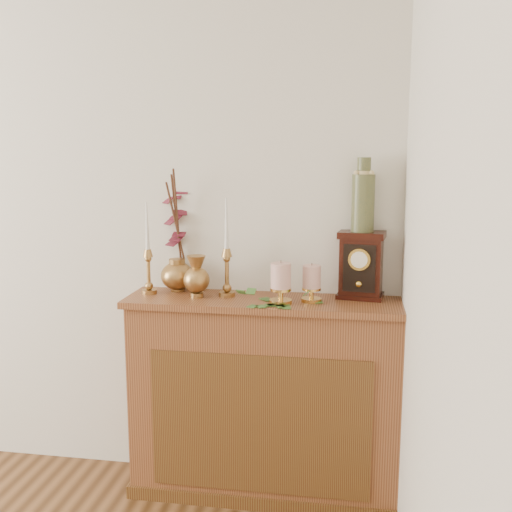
% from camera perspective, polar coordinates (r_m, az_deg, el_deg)
% --- Properties ---
extents(console_shelf, '(1.24, 0.34, 0.93)m').
position_cam_1_polar(console_shelf, '(2.81, 0.79, -13.90)').
color(console_shelf, brown).
rests_on(console_shelf, ground).
extents(candlestick_left, '(0.07, 0.07, 0.42)m').
position_cam_1_polar(candlestick_left, '(2.77, -10.22, -0.75)').
color(candlestick_left, '#AE8045').
rests_on(candlestick_left, console_shelf).
extents(candlestick_center, '(0.07, 0.07, 0.44)m').
position_cam_1_polar(candlestick_center, '(2.68, -2.80, -0.80)').
color(candlestick_center, '#AE8045').
rests_on(candlestick_center, console_shelf).
extents(bud_vase, '(0.12, 0.12, 0.19)m').
position_cam_1_polar(bud_vase, '(2.68, -5.69, -1.99)').
color(bud_vase, '#AE8045').
rests_on(bud_vase, console_shelf).
extents(ginger_jar, '(0.23, 0.25, 0.57)m').
position_cam_1_polar(ginger_jar, '(2.83, -7.55, 1.95)').
color(ginger_jar, '#AE8045').
rests_on(ginger_jar, console_shelf).
extents(pillar_candle_left, '(0.10, 0.10, 0.19)m').
position_cam_1_polar(pillar_candle_left, '(2.56, 2.38, -2.40)').
color(pillar_candle_left, gold).
rests_on(pillar_candle_left, console_shelf).
extents(pillar_candle_right, '(0.09, 0.09, 0.17)m').
position_cam_1_polar(pillar_candle_right, '(2.60, 5.32, -2.43)').
color(pillar_candle_right, gold).
rests_on(pillar_candle_right, console_shelf).
extents(ivy_garland, '(0.41, 0.19, 0.07)m').
position_cam_1_polar(ivy_garland, '(2.57, 0.74, -4.32)').
color(ivy_garland, '#365E24').
rests_on(ivy_garland, console_shelf).
extents(mantel_clock, '(0.22, 0.17, 0.30)m').
position_cam_1_polar(mantel_clock, '(2.69, 9.97, -0.90)').
color(mantel_clock, black).
rests_on(mantel_clock, console_shelf).
extents(ceramic_vase, '(0.10, 0.10, 0.32)m').
position_cam_1_polar(ceramic_vase, '(2.65, 10.17, 5.41)').
color(ceramic_vase, '#1C382C').
rests_on(ceramic_vase, mantel_clock).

